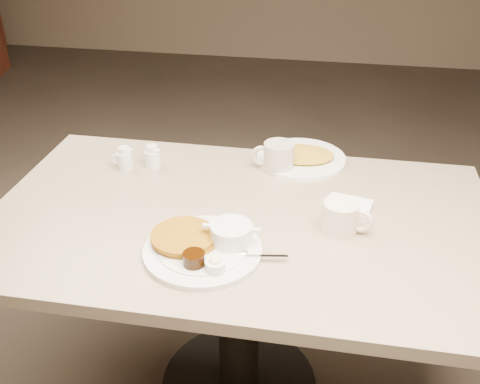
% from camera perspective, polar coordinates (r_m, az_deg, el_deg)
% --- Properties ---
extents(diner_table, '(1.50, 0.90, 0.75)m').
position_cam_1_polar(diner_table, '(1.74, -0.12, -7.14)').
color(diner_table, tan).
rests_on(diner_table, ground).
extents(main_plate, '(0.39, 0.33, 0.07)m').
position_cam_1_polar(main_plate, '(1.49, -3.58, -5.39)').
color(main_plate, white).
rests_on(main_plate, diner_table).
extents(coffee_mug_near, '(0.15, 0.12, 0.09)m').
position_cam_1_polar(coffee_mug_near, '(1.58, 10.50, -2.50)').
color(coffee_mug_near, '#FAE5CF').
rests_on(coffee_mug_near, diner_table).
extents(napkin, '(0.15, 0.13, 0.02)m').
position_cam_1_polar(napkin, '(1.70, 11.19, -1.48)').
color(napkin, white).
rests_on(napkin, diner_table).
extents(coffee_mug_far, '(0.15, 0.10, 0.10)m').
position_cam_1_polar(coffee_mug_far, '(1.87, 3.90, 3.64)').
color(coffee_mug_far, beige).
rests_on(coffee_mug_far, diner_table).
extents(creamer_left, '(0.08, 0.06, 0.08)m').
position_cam_1_polar(creamer_left, '(1.92, -11.88, 3.37)').
color(creamer_left, white).
rests_on(creamer_left, diner_table).
extents(creamer_right, '(0.08, 0.06, 0.08)m').
position_cam_1_polar(creamer_right, '(1.92, -9.05, 3.59)').
color(creamer_right, white).
rests_on(creamer_right, diner_table).
extents(hash_plate, '(0.33, 0.33, 0.04)m').
position_cam_1_polar(hash_plate, '(1.96, 6.36, 3.61)').
color(hash_plate, white).
rests_on(hash_plate, diner_table).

